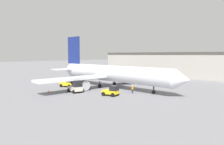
# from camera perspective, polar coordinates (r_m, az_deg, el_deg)

# --- Properties ---
(ground_plane) EXTENTS (400.00, 400.00, 0.00)m
(ground_plane) POSITION_cam_1_polar(r_m,az_deg,el_deg) (50.04, 0.00, -3.96)
(ground_plane) COLOR slate
(terminal_building) EXTENTS (75.39, 16.48, 8.31)m
(terminal_building) POSITION_cam_1_polar(r_m,az_deg,el_deg) (76.95, 24.45, 1.77)
(terminal_building) COLOR #ADA89E
(terminal_building) RESTS_ON ground_plane
(airplane) EXTENTS (38.71, 35.01, 12.40)m
(airplane) POSITION_cam_1_polar(r_m,az_deg,el_deg) (50.43, -0.85, -0.16)
(airplane) COLOR silver
(airplane) RESTS_ON ground_plane
(ground_crew_worker) EXTENTS (0.35, 0.35, 1.61)m
(ground_crew_worker) POSITION_cam_1_polar(r_m,az_deg,el_deg) (42.73, 5.36, -4.31)
(ground_crew_worker) COLOR #1E2338
(ground_crew_worker) RESTS_ON ground_plane
(baggage_tug) EXTENTS (3.12, 2.41, 1.92)m
(baggage_tug) POSITION_cam_1_polar(r_m,az_deg,el_deg) (40.01, -0.11, -4.85)
(baggage_tug) COLOR yellow
(baggage_tug) RESTS_ON ground_plane
(belt_loader_truck) EXTENTS (3.43, 2.59, 2.49)m
(belt_loader_truck) POSITION_cam_1_polar(r_m,az_deg,el_deg) (44.00, -9.44, -3.70)
(belt_loader_truck) COLOR beige
(belt_loader_truck) RESTS_ON ground_plane
(pushback_tug) EXTENTS (3.60, 2.75, 2.30)m
(pushback_tug) POSITION_cam_1_polar(r_m,az_deg,el_deg) (51.85, -11.35, -2.57)
(pushback_tug) COLOR yellow
(pushback_tug) RESTS_ON ground_plane
(safety_cone_near) EXTENTS (0.36, 0.36, 0.55)m
(safety_cone_near) POSITION_cam_1_polar(r_m,az_deg,el_deg) (45.14, -16.29, -4.75)
(safety_cone_near) COLOR #EF590F
(safety_cone_near) RESTS_ON ground_plane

